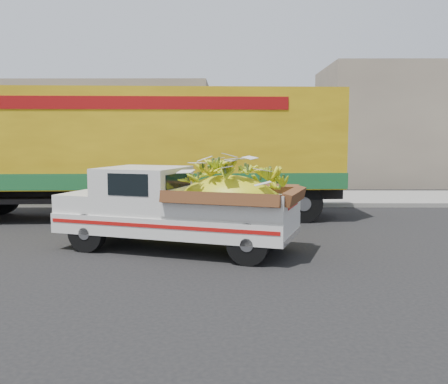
{
  "coord_description": "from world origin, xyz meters",
  "views": [
    {
      "loc": [
        1.94,
        -11.22,
        2.42
      ],
      "look_at": [
        1.87,
        -0.42,
        1.24
      ],
      "focal_mm": 40.0,
      "sensor_mm": 36.0,
      "label": 1
    }
  ],
  "objects": [
    {
      "name": "pickup_truck",
      "position": [
        1.22,
        -0.74,
        0.95
      ],
      "size": [
        5.37,
        3.31,
        1.77
      ],
      "rotation": [
        0.0,
        0.0,
        -0.31
      ],
      "color": "black",
      "rests_on": "ground"
    },
    {
      "name": "building_left",
      "position": [
        -8.0,
        14.06,
        2.5
      ],
      "size": [
        18.0,
        6.0,
        5.0
      ],
      "primitive_type": "cube",
      "color": "gray",
      "rests_on": "ground"
    },
    {
      "name": "ground",
      "position": [
        0.0,
        0.0,
        0.0
      ],
      "size": [
        100.0,
        100.0,
        0.0
      ],
      "primitive_type": "plane",
      "color": "black",
      "rests_on": "ground"
    },
    {
      "name": "semi_trailer",
      "position": [
        -0.62,
        3.61,
        2.12
      ],
      "size": [
        12.04,
        3.16,
        3.8
      ],
      "rotation": [
        0.0,
        0.0,
        0.05
      ],
      "color": "black",
      "rests_on": "ground"
    },
    {
      "name": "sidewalk",
      "position": [
        0.0,
        8.16,
        0.07
      ],
      "size": [
        60.0,
        4.0,
        0.14
      ],
      "primitive_type": "cube",
      "color": "gray",
      "rests_on": "ground"
    },
    {
      "name": "curb",
      "position": [
        0.0,
        6.06,
        0.07
      ],
      "size": [
        60.0,
        0.25,
        0.15
      ],
      "primitive_type": "cube",
      "color": "gray",
      "rests_on": "ground"
    }
  ]
}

